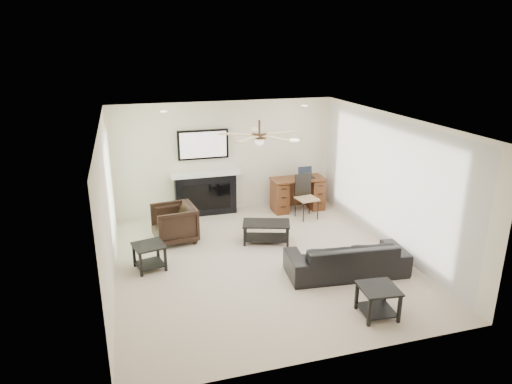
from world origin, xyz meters
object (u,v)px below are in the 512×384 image
sofa (347,258)px  desk (298,194)px  armchair (174,223)px  fireplace_unit (205,173)px  coffee_table (266,232)px

sofa → desk: bearing=-90.6°
armchair → fireplace_unit: size_ratio=0.42×
armchair → desk: bearing=101.1°
desk → coffee_table: bearing=-129.3°
coffee_table → armchair: bearing=-179.9°
armchair → fireplace_unit: bearing=139.0°
fireplace_unit → desk: bearing=-8.4°
desk → fireplace_unit: bearing=171.6°
coffee_table → sofa: bearing=-42.6°
coffee_table → fireplace_unit: bearing=132.9°
fireplace_unit → desk: fireplace_unit is taller
sofa → coffee_table: (-0.90, 1.60, -0.09)m
armchair → desk: desk is taller
desk → sofa: bearing=-96.2°
sofa → desk: (0.34, 3.11, 0.09)m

